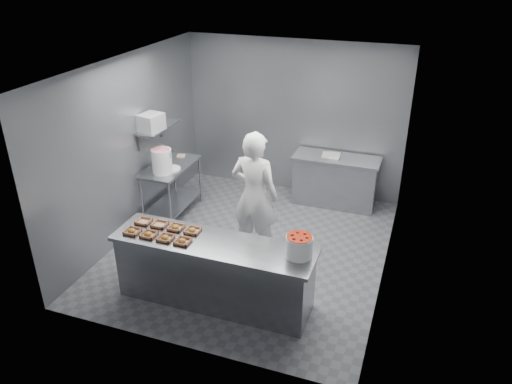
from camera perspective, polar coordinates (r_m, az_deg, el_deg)
floor at (r=7.77m, az=-0.59°, el=-6.39°), size 4.50×4.50×0.00m
ceiling at (r=6.68m, az=-0.70°, el=14.25°), size 4.50×4.50×0.00m
wall_back at (r=9.12m, az=4.30°, el=8.41°), size 4.00×0.04×2.80m
wall_left at (r=7.97m, az=-14.31°, el=4.96°), size 0.04×4.50×2.80m
wall_right at (r=6.74m, az=15.53°, el=0.78°), size 0.04×4.50×2.80m
service_counter at (r=6.48m, az=-4.78°, el=-9.09°), size 2.60×0.70×0.90m
prep_table at (r=8.58m, az=-9.61°, el=1.10°), size 0.60×1.20×0.90m
back_counter at (r=8.96m, az=9.03°, el=1.30°), size 1.50×0.60×0.90m
wall_shelf at (r=8.30m, az=-11.14°, el=7.25°), size 0.35×0.90×0.03m
tray_0 at (r=6.59m, az=-13.98°, el=-4.36°), size 0.19×0.18×0.06m
tray_1 at (r=6.47m, az=-12.18°, el=-4.76°), size 0.19×0.18×0.06m
tray_2 at (r=6.36m, az=-10.32°, el=-5.17°), size 0.19×0.18×0.06m
tray_3 at (r=6.25m, az=-8.39°, el=-5.58°), size 0.19×0.18×0.06m
tray_4 at (r=6.78m, az=-12.72°, el=-3.28°), size 0.19×0.18×0.04m
tray_5 at (r=6.67m, az=-10.95°, el=-3.65°), size 0.19×0.18×0.04m
tray_6 at (r=6.56m, az=-9.16°, el=-3.99°), size 0.19×0.18×0.06m
tray_7 at (r=6.46m, az=-7.27°, el=-4.37°), size 0.19×0.18×0.06m
worker at (r=7.14m, az=-0.15°, el=-0.47°), size 0.75×0.52×1.95m
strawberry_tub at (r=5.90m, az=4.95°, el=-6.11°), size 0.32×0.32×0.27m
glaze_bucket at (r=8.13m, az=-10.71°, el=3.56°), size 0.34×0.32×0.49m
bucket_lid at (r=8.31m, az=-9.64°, el=2.65°), size 0.37×0.37×0.02m
rag at (r=8.82m, az=-8.56°, el=4.14°), size 0.16×0.15×0.02m
appliance at (r=8.10m, az=-11.92°, el=7.80°), size 0.37×0.41×0.27m
paper_stack at (r=8.79m, az=8.60°, el=4.18°), size 0.31×0.23×0.05m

